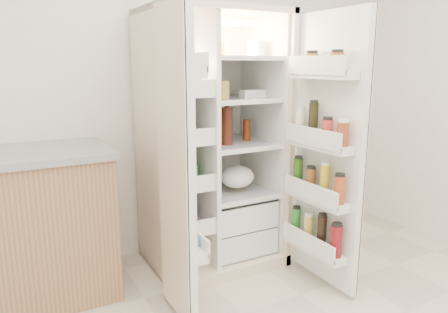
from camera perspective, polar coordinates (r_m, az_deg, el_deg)
wall_back at (r=3.25m, az=-7.76°, el=10.59°), size 4.00×0.02×2.70m
refrigerator at (r=3.09m, az=-1.70°, el=-0.74°), size 0.92×0.70×1.80m
freezer_door at (r=2.31m, az=-6.34°, el=-1.51°), size 0.15×0.40×1.72m
fridge_door at (r=2.76m, az=13.60°, el=0.11°), size 0.17×0.58×1.72m
kitchen_counter at (r=2.88m, az=-27.82°, el=-8.79°), size 1.30×0.69×0.94m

